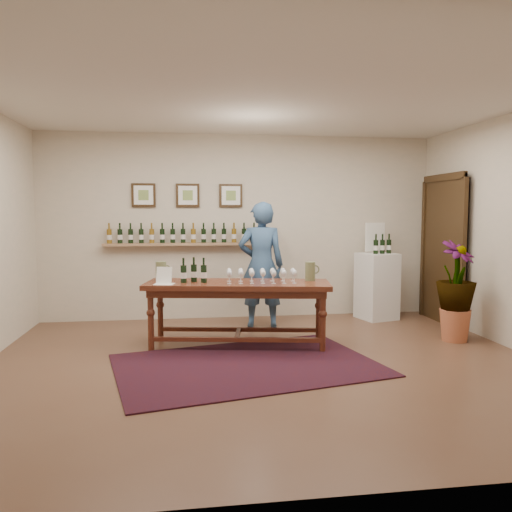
{
  "coord_description": "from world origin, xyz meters",
  "views": [
    {
      "loc": [
        -0.84,
        -5.13,
        1.62
      ],
      "look_at": [
        0.0,
        0.8,
        1.1
      ],
      "focal_mm": 35.0,
      "sensor_mm": 36.0,
      "label": 1
    }
  ],
  "objects": [
    {
      "name": "ground",
      "position": [
        0.0,
        0.0,
        0.0
      ],
      "size": [
        6.0,
        6.0,
        0.0
      ],
      "primitive_type": "plane",
      "color": "brown",
      "rests_on": "ground"
    },
    {
      "name": "room_shell",
      "position": [
        2.11,
        1.86,
        1.12
      ],
      "size": [
        6.0,
        6.0,
        6.0
      ],
      "color": "beige",
      "rests_on": "ground"
    },
    {
      "name": "rug",
      "position": [
        -0.21,
        0.0,
        0.01
      ],
      "size": [
        3.02,
        2.34,
        0.01
      ],
      "primitive_type": "cube",
      "rotation": [
        0.0,
        0.0,
        0.22
      ],
      "color": "#4C110D",
      "rests_on": "ground"
    },
    {
      "name": "tasting_table",
      "position": [
        -0.22,
        0.82,
        0.67
      ],
      "size": [
        2.3,
        1.07,
        0.78
      ],
      "rotation": [
        0.0,
        0.0,
        -0.17
      ],
      "color": "#431D10",
      "rests_on": "ground"
    },
    {
      "name": "table_glasses",
      "position": [
        0.07,
        0.75,
        0.87
      ],
      "size": [
        1.23,
        0.41,
        0.17
      ],
      "primitive_type": null,
      "rotation": [
        0.0,
        0.0,
        -0.11
      ],
      "color": "silver",
      "rests_on": "tasting_table"
    },
    {
      "name": "table_bottles",
      "position": [
        -0.75,
        0.88,
        0.93
      ],
      "size": [
        0.29,
        0.17,
        0.3
      ],
      "primitive_type": null,
      "rotation": [
        0.0,
        0.0,
        -0.05
      ],
      "color": "black",
      "rests_on": "tasting_table"
    },
    {
      "name": "pitcher_left",
      "position": [
        -1.14,
        1.05,
        0.9
      ],
      "size": [
        0.16,
        0.16,
        0.24
      ],
      "primitive_type": null,
      "rotation": [
        0.0,
        0.0,
        -0.08
      ],
      "color": "#636941",
      "rests_on": "tasting_table"
    },
    {
      "name": "pitcher_right",
      "position": [
        0.68,
        0.83,
        0.9
      ],
      "size": [
        0.19,
        0.19,
        0.23
      ],
      "primitive_type": null,
      "rotation": [
        0.0,
        0.0,
        -0.32
      ],
      "color": "#636941",
      "rests_on": "tasting_table"
    },
    {
      "name": "menu_card",
      "position": [
        -1.1,
        0.78,
        0.89
      ],
      "size": [
        0.26,
        0.21,
        0.2
      ],
      "primitive_type": "cube",
      "rotation": [
        0.0,
        0.0,
        -0.25
      ],
      "color": "white",
      "rests_on": "tasting_table"
    },
    {
      "name": "display_pedestal",
      "position": [
        2.05,
        2.08,
        0.5
      ],
      "size": [
        0.62,
        0.62,
        1.0
      ],
      "primitive_type": "cube",
      "rotation": [
        0.0,
        0.0,
        0.26
      ],
      "color": "white",
      "rests_on": "ground"
    },
    {
      "name": "pedestal_bottles",
      "position": [
        2.1,
        2.02,
        1.17
      ],
      "size": [
        0.34,
        0.17,
        0.33
      ],
      "primitive_type": null,
      "rotation": [
        0.0,
        0.0,
        0.26
      ],
      "color": "black",
      "rests_on": "display_pedestal"
    },
    {
      "name": "info_sign",
      "position": [
        2.06,
        2.22,
        1.25
      ],
      "size": [
        0.34,
        0.11,
        0.48
      ],
      "primitive_type": "cube",
      "rotation": [
        0.0,
        0.0,
        0.26
      ],
      "color": "white",
      "rests_on": "display_pedestal"
    },
    {
      "name": "potted_plant",
      "position": [
        2.53,
        0.67,
        0.64
      ],
      "size": [
        0.8,
        0.8,
        1.1
      ],
      "rotation": [
        0.0,
        0.0,
        0.56
      ],
      "color": "#B45F3C",
      "rests_on": "ground"
    },
    {
      "name": "person",
      "position": [
        0.21,
        1.78,
        0.89
      ],
      "size": [
        0.68,
        0.48,
        1.77
      ],
      "primitive_type": "imported",
      "rotation": [
        0.0,
        0.0,
        3.04
      ],
      "color": "#314F74",
      "rests_on": "ground"
    }
  ]
}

